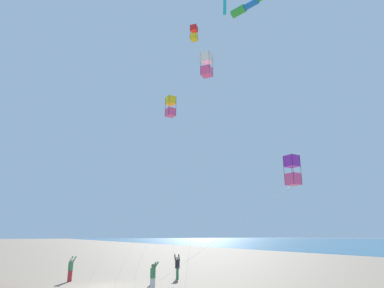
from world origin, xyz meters
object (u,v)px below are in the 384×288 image
at_px(kite_box_yellow_midlevel, 171,107).
at_px(kite_box_teal_far_right, 292,170).
at_px(person_child_grey_jacket, 177,266).
at_px(person_bystander_far, 153,273).
at_px(person_child_green_jacket, 71,268).
at_px(kite_box_checkered_midright, 194,34).
at_px(kite_box_small_distant, 207,65).
at_px(person_adult_flyer, 153,274).
at_px(kite_windsock_magenta_far_left, 245,8).

height_order(kite_box_yellow_midlevel, kite_box_teal_far_right, kite_box_yellow_midlevel).
distance_m(person_child_grey_jacket, person_bystander_far, 2.89).
relative_size(person_child_green_jacket, kite_box_checkered_midright, 0.09).
xyz_separation_m(kite_box_yellow_midlevel, kite_box_small_distant, (-5.04, -3.62, 6.12)).
relative_size(person_bystander_far, kite_box_yellow_midlevel, 0.11).
height_order(person_adult_flyer, kite_box_yellow_midlevel, kite_box_yellow_midlevel).
bearing_deg(person_child_green_jacket, person_child_grey_jacket, 160.61).
bearing_deg(person_bystander_far, kite_box_yellow_midlevel, 76.00).
bearing_deg(kite_box_small_distant, person_child_green_jacket, -31.77).
xyz_separation_m(person_bystander_far, kite_box_checkered_midright, (-1.39, 3.43, 17.85)).
height_order(person_child_grey_jacket, kite_windsock_magenta_far_left, kite_windsock_magenta_far_left).
bearing_deg(person_bystander_far, kite_windsock_magenta_far_left, 119.94).
distance_m(person_child_green_jacket, kite_box_teal_far_right, 17.60).
distance_m(kite_box_checkered_midright, kite_box_small_distant, 3.29).
height_order(kite_box_small_distant, kite_windsock_magenta_far_left, kite_windsock_magenta_far_left).
distance_m(kite_box_checkered_midright, kite_box_yellow_midlevel, 7.90).
relative_size(person_bystander_far, kite_box_small_distant, 0.07).
xyz_separation_m(kite_box_teal_far_right, kite_windsock_magenta_far_left, (0.14, -3.19, 12.80)).
distance_m(person_adult_flyer, kite_box_yellow_midlevel, 10.62).
bearing_deg(kite_box_small_distant, kite_box_yellow_midlevel, 35.71).
xyz_separation_m(person_child_green_jacket, person_bystander_far, (-4.97, 3.96, -0.24)).
height_order(person_adult_flyer, person_child_green_jacket, person_child_green_jacket).
bearing_deg(kite_windsock_magenta_far_left, kite_box_checkered_midright, -53.15).
distance_m(person_bystander_far, kite_box_small_distant, 17.20).
bearing_deg(kite_box_teal_far_right, person_child_grey_jacket, -82.49).
bearing_deg(person_child_green_jacket, kite_box_small_distant, 148.23).
height_order(person_adult_flyer, person_bystander_far, person_adult_flyer).
height_order(person_child_grey_jacket, kite_box_small_distant, kite_box_small_distant).
distance_m(kite_box_checkered_midright, kite_windsock_magenta_far_left, 4.33).
xyz_separation_m(person_adult_flyer, kite_box_small_distant, (-4.98, -1.37, 16.51)).
bearing_deg(person_bystander_far, kite_box_small_distant, 158.88).
xyz_separation_m(person_child_green_jacket, kite_box_teal_far_right, (-9.02, 13.93, 5.85)).
distance_m(person_child_grey_jacket, kite_windsock_magenta_far_left, 20.35).
relative_size(person_child_green_jacket, kite_box_small_distant, 0.10).
bearing_deg(kite_windsock_magenta_far_left, person_adult_flyer, -37.76).
xyz_separation_m(kite_box_checkered_midright, kite_box_small_distant, (-2.38, -1.98, -1.13)).
relative_size(person_adult_flyer, kite_box_small_distant, 0.09).
bearing_deg(kite_box_checkered_midright, kite_box_small_distant, -140.29).
distance_m(person_child_green_jacket, person_bystander_far, 6.35).
relative_size(person_child_green_jacket, person_child_grey_jacket, 0.96).
bearing_deg(person_child_grey_jacket, kite_box_small_distant, 113.64).
xyz_separation_m(person_child_green_jacket, person_child_grey_jacket, (-7.53, 2.65, 0.04)).
bearing_deg(kite_box_yellow_midlevel, person_bystander_far, -104.00).
bearing_deg(person_bystander_far, kite_box_checkered_midright, 112.11).
height_order(person_adult_flyer, kite_box_teal_far_right, kite_box_teal_far_right).
bearing_deg(kite_windsock_magenta_far_left, person_bystander_far, -60.06).
height_order(person_bystander_far, kite_box_checkered_midright, kite_box_checkered_midright).
height_order(person_child_green_jacket, person_child_grey_jacket, person_child_grey_jacket).
relative_size(kite_box_small_distant, kite_windsock_magenta_far_left, 0.93).
height_order(person_child_green_jacket, kite_box_small_distant, kite_box_small_distant).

